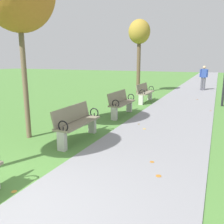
{
  "coord_description": "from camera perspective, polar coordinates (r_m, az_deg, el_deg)",
  "views": [
    {
      "loc": [
        2.69,
        -1.73,
        2.05
      ],
      "look_at": [
        -0.05,
        4.47,
        0.55
      ],
      "focal_mm": 38.16,
      "sensor_mm": 36.0,
      "label": 1
    }
  ],
  "objects": [
    {
      "name": "paved_walkway",
      "position": [
        19.88,
        19.92,
        5.86
      ],
      "size": [
        2.67,
        44.0,
        0.02
      ],
      "primitive_type": "cube",
      "color": "gray",
      "rests_on": "ground"
    },
    {
      "name": "park_bench_2",
      "position": [
        6.13,
        -8.46,
        -2.45
      ],
      "size": [
        0.5,
        1.61,
        0.9
      ],
      "color": "gray",
      "rests_on": "ground"
    },
    {
      "name": "park_bench_3",
      "position": [
        8.79,
        2.18,
        2.23
      ],
      "size": [
        0.49,
        1.6,
        0.9
      ],
      "color": "gray",
      "rests_on": "ground"
    },
    {
      "name": "park_bench_4",
      "position": [
        11.71,
        7.84,
        4.69
      ],
      "size": [
        0.49,
        1.61,
        0.9
      ],
      "color": "gray",
      "rests_on": "ground"
    },
    {
      "name": "tree_3",
      "position": [
        15.11,
        6.55,
        18.1
      ],
      "size": [
        1.3,
        1.3,
        4.39
      ],
      "color": "brown",
      "rests_on": "ground"
    },
    {
      "name": "pedestrian_walking",
      "position": [
        17.18,
        21.09,
        7.92
      ],
      "size": [
        0.52,
        0.27,
        1.62
      ],
      "color": "#4C4C56",
      "rests_on": "paved_walkway"
    },
    {
      "name": "scattered_leaves",
      "position": [
        5.29,
        2.41,
        -10.1
      ],
      "size": [
        3.87,
        13.05,
        0.02
      ],
      "color": "brown",
      "rests_on": "ground"
    }
  ]
}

